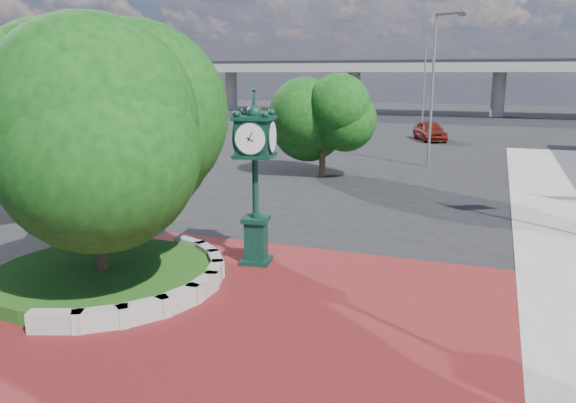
{
  "coord_description": "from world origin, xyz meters",
  "views": [
    {
      "loc": [
        5.13,
        -12.23,
        5.8
      ],
      "look_at": [
        0.04,
        1.5,
        2.43
      ],
      "focal_mm": 35.0,
      "sensor_mm": 36.0,
      "label": 1
    }
  ],
  "objects_px": {
    "post_clock": "(255,172)",
    "street_lamp_far": "(426,81)",
    "street_lamp_near": "(436,79)",
    "parked_car": "(430,131)"
  },
  "relations": [
    {
      "from": "street_lamp_far",
      "to": "parked_car",
      "type": "bearing_deg",
      "value": -79.15
    },
    {
      "from": "post_clock",
      "to": "street_lamp_far",
      "type": "distance_m",
      "value": 42.54
    },
    {
      "from": "post_clock",
      "to": "parked_car",
      "type": "relative_size",
      "value": 1.06
    },
    {
      "from": "street_lamp_far",
      "to": "street_lamp_near",
      "type": "bearing_deg",
      "value": -81.79
    },
    {
      "from": "post_clock",
      "to": "street_lamp_far",
      "type": "relative_size",
      "value": 0.61
    },
    {
      "from": "parked_car",
      "to": "street_lamp_far",
      "type": "bearing_deg",
      "value": 77.99
    },
    {
      "from": "post_clock",
      "to": "street_lamp_far",
      "type": "xyz_separation_m",
      "value": [
        -0.14,
        42.48,
        2.14
      ]
    },
    {
      "from": "parked_car",
      "to": "street_lamp_near",
      "type": "height_order",
      "value": "street_lamp_near"
    },
    {
      "from": "post_clock",
      "to": "street_lamp_near",
      "type": "distance_m",
      "value": 20.97
    },
    {
      "from": "post_clock",
      "to": "parked_car",
      "type": "xyz_separation_m",
      "value": [
        1.24,
        35.28,
        -2.06
      ]
    }
  ]
}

